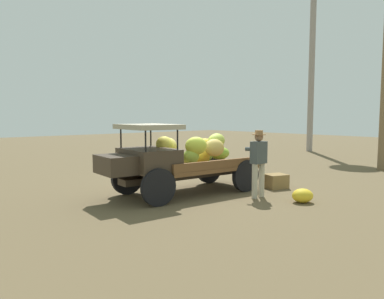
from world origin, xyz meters
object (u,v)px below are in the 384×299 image
at_px(truck, 177,160).
at_px(farmer, 258,159).
at_px(wooden_crate, 276,181).
at_px(loose_banana_bunch, 303,196).

distance_m(truck, farmer, 2.13).
relative_size(farmer, wooden_crate, 2.94).
height_order(truck, loose_banana_bunch, truck).
height_order(truck, farmer, truck).
bearing_deg(loose_banana_bunch, truck, -58.87).
bearing_deg(wooden_crate, truck, -25.24).
xyz_separation_m(farmer, wooden_crate, (-1.36, -0.43, -0.79)).
xyz_separation_m(farmer, loose_banana_bunch, (-0.37, 1.07, -0.82)).
bearing_deg(wooden_crate, farmer, 17.52).
relative_size(truck, wooden_crate, 7.74).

